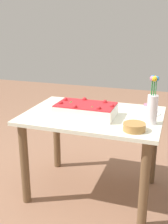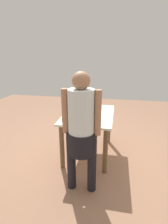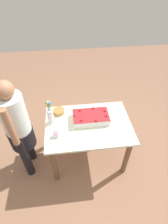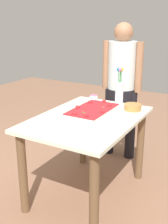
% 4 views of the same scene
% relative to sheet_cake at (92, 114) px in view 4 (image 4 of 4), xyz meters
% --- Properties ---
extents(ground_plane, '(8.00, 8.00, 0.00)m').
position_rel_sheet_cake_xyz_m(ground_plane, '(0.04, 0.07, -0.78)').
color(ground_plane, '#956950').
extents(dining_table, '(1.11, 0.79, 0.73)m').
position_rel_sheet_cake_xyz_m(dining_table, '(0.04, 0.07, -0.19)').
color(dining_table, white).
rests_on(dining_table, ground_plane).
extents(sheet_cake, '(0.47, 0.27, 0.12)m').
position_rel_sheet_cake_xyz_m(sheet_cake, '(0.00, 0.00, 0.00)').
color(sheet_cake, white).
rests_on(sheet_cake, dining_table).
extents(serving_plate_with_slice, '(0.22, 0.22, 0.08)m').
position_rel_sheet_cake_xyz_m(serving_plate_with_slice, '(0.46, 0.23, -0.03)').
color(serving_plate_with_slice, white).
rests_on(serving_plate_with_slice, dining_table).
extents(cake_knife, '(0.18, 0.02, 0.00)m').
position_rel_sheet_cake_xyz_m(cake_knife, '(-0.36, 0.24, -0.05)').
color(cake_knife, silver).
rests_on(cake_knife, dining_table).
extents(flower_vase, '(0.08, 0.08, 0.36)m').
position_rel_sheet_cake_xyz_m(flower_vase, '(0.52, -0.01, 0.10)').
color(flower_vase, white).
rests_on(flower_vase, dining_table).
extents(fruit_bowl, '(0.16, 0.16, 0.05)m').
position_rel_sheet_cake_xyz_m(fruit_bowl, '(0.42, -0.19, -0.02)').
color(fruit_bowl, '#AE7C40').
rests_on(fruit_bowl, dining_table).
extents(person_standing, '(0.31, 0.45, 1.49)m').
position_rel_sheet_cake_xyz_m(person_standing, '(0.90, 0.12, 0.07)').
color(person_standing, black).
rests_on(person_standing, ground_plane).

